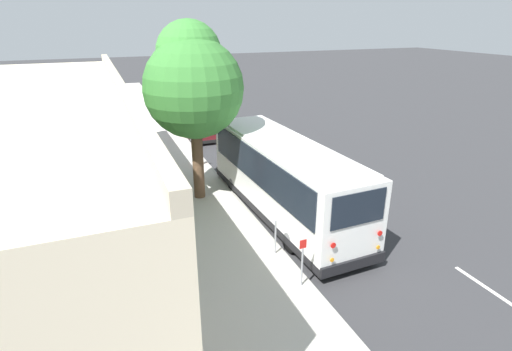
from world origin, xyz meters
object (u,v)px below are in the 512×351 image
at_px(shuttle_bus, 283,174).
at_px(parked_sedan_maroon, 198,129).
at_px(parked_sedan_navy, 182,111).
at_px(street_tree, 193,82).
at_px(sign_post_near, 302,262).
at_px(fire_hydrant, 201,157).
at_px(sign_post_far, 275,237).

relative_size(shuttle_bus, parked_sedan_maroon, 2.30).
height_order(parked_sedan_navy, street_tree, street_tree).
bearing_deg(sign_post_near, parked_sedan_maroon, -4.15).
xyz_separation_m(street_tree, fire_hydrant, (4.08, -1.18, -4.77)).
bearing_deg(street_tree, shuttle_bus, -134.88).
bearing_deg(sign_post_far, sign_post_near, 180.00).
xyz_separation_m(shuttle_bus, sign_post_near, (-4.82, 1.65, -0.85)).
height_order(shuttle_bus, fire_hydrant, shuttle_bus).
xyz_separation_m(street_tree, sign_post_near, (-7.69, -1.23, -4.35)).
height_order(street_tree, sign_post_far, street_tree).
relative_size(shuttle_bus, sign_post_near, 6.28).
relative_size(street_tree, sign_post_far, 6.02).
bearing_deg(parked_sedan_navy, sign_post_far, 179.97).
bearing_deg(shuttle_bus, sign_post_far, 148.24).
height_order(parked_sedan_maroon, sign_post_near, sign_post_near).
xyz_separation_m(parked_sedan_navy, sign_post_near, (-23.76, 1.42, 0.37)).
bearing_deg(fire_hydrant, shuttle_bus, -166.25).
relative_size(street_tree, sign_post_near, 4.80).
distance_m(parked_sedan_navy, sign_post_near, 23.80).
bearing_deg(parked_sedan_maroon, street_tree, 165.92).
bearing_deg(street_tree, sign_post_far, -168.00).
distance_m(shuttle_bus, street_tree, 5.36).
relative_size(shuttle_bus, sign_post_far, 7.88).
height_order(sign_post_far, fire_hydrant, sign_post_far).
distance_m(parked_sedan_maroon, fire_hydrant, 5.94).
bearing_deg(shuttle_bus, parked_sedan_maroon, -0.43).
distance_m(sign_post_far, fire_hydrant, 9.85).
relative_size(parked_sedan_maroon, parked_sedan_navy, 0.97).
relative_size(parked_sedan_maroon, sign_post_near, 2.73).
xyz_separation_m(parked_sedan_maroon, fire_hydrant, (-5.79, 1.32, -0.06)).
height_order(parked_sedan_maroon, sign_post_far, sign_post_far).
relative_size(shuttle_bus, street_tree, 1.31).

